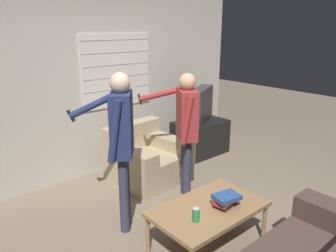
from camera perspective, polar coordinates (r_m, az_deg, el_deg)
name	(u,v)px	position (r m, az deg, el deg)	size (l,w,h in m)	color
ground_plane	(195,232)	(3.62, 4.65, -17.89)	(16.00, 16.00, 0.00)	#7F705B
wall_back	(94,85)	(4.69, -12.72, 6.95)	(5.20, 0.08, 2.55)	#BCB7A8
armchair_beige	(146,159)	(4.61, -3.79, -5.68)	(1.00, 0.97, 0.75)	tan
coffee_table	(209,210)	(3.23, 7.09, -14.36)	(1.09, 0.67, 0.43)	#9E754C
tv_stand	(200,137)	(5.51, 5.60, -1.97)	(0.86, 0.57, 0.56)	black
tv	(201,105)	(5.35, 5.75, 3.70)	(0.73, 0.52, 0.55)	#2D2D33
person_left_standing	(121,135)	(3.26, -8.20, -1.53)	(0.53, 0.76, 1.66)	#33384C
person_right_standing	(186,121)	(3.89, 3.11, 0.82)	(0.56, 0.76, 1.56)	#33384C
book_stack	(226,200)	(3.20, 10.00, -12.57)	(0.27, 0.22, 0.13)	black
soda_can	(196,215)	(2.97, 4.89, -15.15)	(0.07, 0.07, 0.13)	#238E47
spare_remote	(225,205)	(3.24, 9.94, -13.39)	(0.12, 0.12, 0.02)	white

